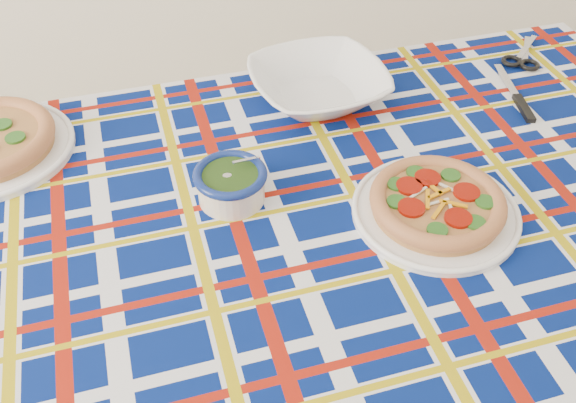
{
  "coord_description": "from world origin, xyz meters",
  "views": [
    {
      "loc": [
        0.33,
        -0.15,
        1.42
      ],
      "look_at": [
        0.42,
        0.59,
        0.73
      ],
      "focal_mm": 40.0,
      "sensor_mm": 36.0,
      "label": 1
    }
  ],
  "objects_px": {
    "pesto_bowl": "(231,182)",
    "serving_bowl": "(318,85)",
    "main_focaccia_plate": "(437,203)",
    "dining_table": "(323,252)"
  },
  "relations": [
    {
      "from": "pesto_bowl",
      "to": "serving_bowl",
      "type": "height_order",
      "value": "pesto_bowl"
    },
    {
      "from": "pesto_bowl",
      "to": "serving_bowl",
      "type": "bearing_deg",
      "value": 56.22
    },
    {
      "from": "main_focaccia_plate",
      "to": "pesto_bowl",
      "type": "xyz_separation_m",
      "value": [
        -0.32,
        0.08,
        0.01
      ]
    },
    {
      "from": "main_focaccia_plate",
      "to": "pesto_bowl",
      "type": "relative_size",
      "value": 2.3
    },
    {
      "from": "main_focaccia_plate",
      "to": "serving_bowl",
      "type": "relative_size",
      "value": 1.05
    },
    {
      "from": "dining_table",
      "to": "pesto_bowl",
      "type": "xyz_separation_m",
      "value": [
        -0.14,
        0.07,
        0.11
      ]
    },
    {
      "from": "pesto_bowl",
      "to": "serving_bowl",
      "type": "relative_size",
      "value": 0.46
    },
    {
      "from": "dining_table",
      "to": "pesto_bowl",
      "type": "relative_size",
      "value": 13.59
    },
    {
      "from": "serving_bowl",
      "to": "pesto_bowl",
      "type": "bearing_deg",
      "value": -123.78
    },
    {
      "from": "dining_table",
      "to": "main_focaccia_plate",
      "type": "distance_m",
      "value": 0.2
    }
  ]
}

